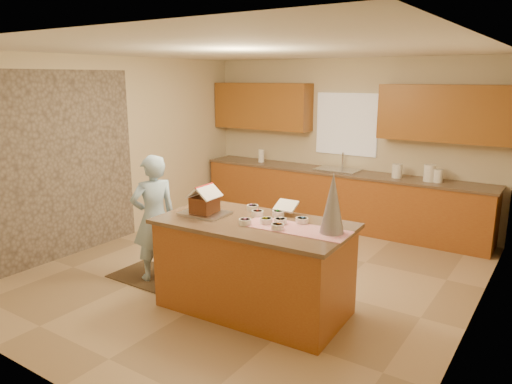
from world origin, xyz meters
TOP-DOWN VIEW (x-y plane):
  - floor at (0.00, 0.00)m, footprint 5.50×5.50m
  - ceiling at (0.00, 0.00)m, footprint 5.50×5.50m
  - wall_back at (0.00, 2.75)m, footprint 5.50×5.50m
  - wall_front at (0.00, -2.75)m, footprint 5.50×5.50m
  - wall_left at (-2.50, 0.00)m, footprint 5.50×5.50m
  - wall_right at (2.50, 0.00)m, footprint 5.50×5.50m
  - stone_accent at (-2.48, -0.80)m, footprint 0.00×2.50m
  - window_curtain at (0.00, 2.72)m, footprint 1.05×0.03m
  - back_counter_base at (0.00, 2.45)m, footprint 4.80×0.60m
  - back_counter_top at (0.00, 2.45)m, footprint 4.85×0.63m
  - upper_cabinet_left at (-1.55, 2.57)m, footprint 1.85×0.35m
  - upper_cabinet_right at (1.55, 2.57)m, footprint 1.85×0.35m
  - sink at (0.00, 2.45)m, footprint 0.70×0.45m
  - faucet at (0.00, 2.63)m, footprint 0.03×0.03m
  - island_base at (0.53, -0.79)m, footprint 1.95×1.04m
  - island_top at (0.53, -0.79)m, footprint 2.03×1.13m
  - table_runner at (1.01, -0.76)m, footprint 1.07×0.43m
  - baking_tray at (-0.05, -0.87)m, footprint 0.50×0.38m
  - cookbook at (0.67, -0.38)m, footprint 0.24×0.19m
  - tinsel_tree at (1.35, -0.69)m, footprint 0.24×0.24m
  - rug at (-0.96, -0.78)m, footprint 1.03×0.67m
  - boy at (-0.91, -0.78)m, footprint 0.56×0.65m
  - canister_a at (0.97, 2.45)m, footprint 0.15×0.15m
  - canister_b at (1.44, 2.45)m, footprint 0.17×0.17m
  - canister_c at (1.57, 2.45)m, footprint 0.13×0.13m
  - paper_towel at (-1.49, 2.45)m, footprint 0.10×0.10m
  - gingerbread_house at (-0.05, -0.87)m, footprint 0.30×0.31m
  - candy_bowls at (0.65, -0.68)m, footprint 0.81×0.61m

SIDE VIEW (x-z plane):
  - floor at x=0.00m, z-range 0.00..0.00m
  - rug at x=-0.96m, z-range 0.00..0.01m
  - back_counter_base at x=0.00m, z-range 0.00..0.88m
  - island_base at x=0.53m, z-range 0.00..0.93m
  - boy at x=-0.91m, z-range 0.01..1.53m
  - sink at x=0.00m, z-range 0.83..0.95m
  - back_counter_top at x=0.00m, z-range 0.88..0.92m
  - island_top at x=0.53m, z-range 0.93..0.97m
  - table_runner at x=1.01m, z-range 0.97..0.98m
  - baking_tray at x=-0.05m, z-range 0.97..1.00m
  - candy_bowls at x=0.65m, z-range 0.97..1.03m
  - canister_c at x=1.57m, z-range 0.92..1.11m
  - canister_a at x=0.97m, z-range 0.92..1.13m
  - paper_towel at x=-1.49m, z-range 0.92..1.15m
  - canister_b at x=1.44m, z-range 0.92..1.17m
  - faucet at x=0.00m, z-range 0.92..1.20m
  - cookbook at x=0.67m, z-range 1.02..1.12m
  - gingerbread_house at x=-0.05m, z-range 0.96..1.26m
  - stone_accent at x=-2.48m, z-range 0.00..2.50m
  - tinsel_tree at x=1.35m, z-range 0.97..1.55m
  - wall_back at x=0.00m, z-range 1.35..1.35m
  - wall_front at x=0.00m, z-range 1.35..1.35m
  - wall_left at x=-2.50m, z-range 1.35..1.35m
  - wall_right at x=2.50m, z-range 1.35..1.35m
  - window_curtain at x=0.00m, z-range 1.15..2.15m
  - upper_cabinet_left at x=-1.55m, z-range 1.50..2.30m
  - upper_cabinet_right at x=1.55m, z-range 1.50..2.30m
  - ceiling at x=0.00m, z-range 2.70..2.70m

